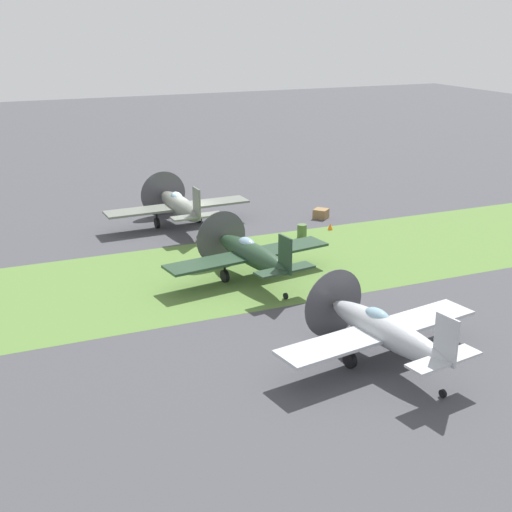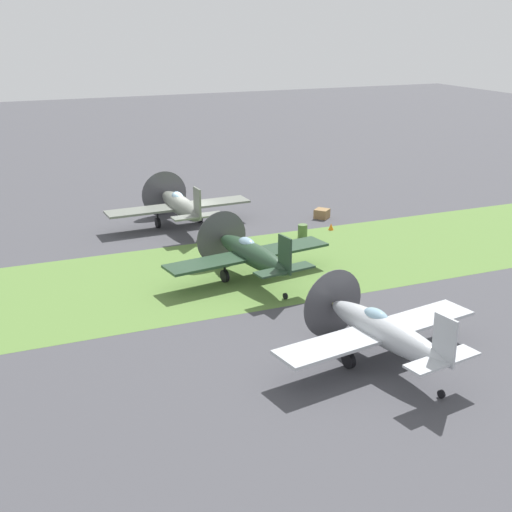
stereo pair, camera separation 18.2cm
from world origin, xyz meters
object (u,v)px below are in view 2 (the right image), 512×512
Objects in this scene: supply_crate at (322,214)px; ground_crew_chief at (177,189)px; runway_marker_cone at (331,227)px; airplane_trail at (383,331)px; airplane_wingman at (251,254)px; airplane_lead at (180,205)px; fuel_drum at (303,231)px.

ground_crew_chief is at bearing 133.05° from supply_crate.
airplane_trail is at bearing -112.43° from runway_marker_cone.
airplane_wingman is 5.50× the size of ground_crew_chief.
airplane_lead is 22.22× the size of runway_marker_cone.
ground_crew_chief is at bearing 80.96° from airplane_trail.
airplane_trail is at bearing -111.54° from supply_crate.
airplane_wingman is 12.74m from supply_crate.
airplane_wingman is at bearing 133.81° from ground_crew_chief.
supply_crate is at bearing 47.66° from fuel_drum.
airplane_trail is 21.51× the size of runway_marker_cone.
ground_crew_chief is 3.93× the size of runway_marker_cone.
airplane_trail is at bearing 137.75° from ground_crew_chief.
airplane_trail reaches higher than ground_crew_chief.
airplane_wingman is 10.56× the size of supply_crate.
airplane_wingman is 1.00× the size of airplane_trail.
runway_marker_cone is (8.85, -4.56, -1.24)m from airplane_lead.
fuel_drum is (6.31, -5.47, -1.01)m from airplane_lead.
fuel_drum is at bearing 158.26° from ground_crew_chief.
airplane_lead is at bearing 85.65° from airplane_trail.
airplane_trail is 21.16m from supply_crate.
airplane_lead is 10.80m from airplane_wingman.
airplane_wingman reaches higher than runway_marker_cone.
runway_marker_cone is (7.12, -11.16, -0.69)m from ground_crew_chief.
airplane_wingman is (0.62, -10.78, -0.05)m from airplane_lead.
airplane_lead reaches higher than airplane_wingman.
airplane_wingman reaches higher than supply_crate.
ground_crew_chief reaches higher than runway_marker_cone.
supply_crate is 2.05× the size of runway_marker_cone.
supply_crate is (9.62, -1.84, -1.14)m from airplane_lead.
runway_marker_cone is at bearing 28.43° from airplane_wingman.
airplane_trail is 5.47× the size of ground_crew_chief.
runway_marker_cone is (8.23, 6.22, -1.19)m from airplane_wingman.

